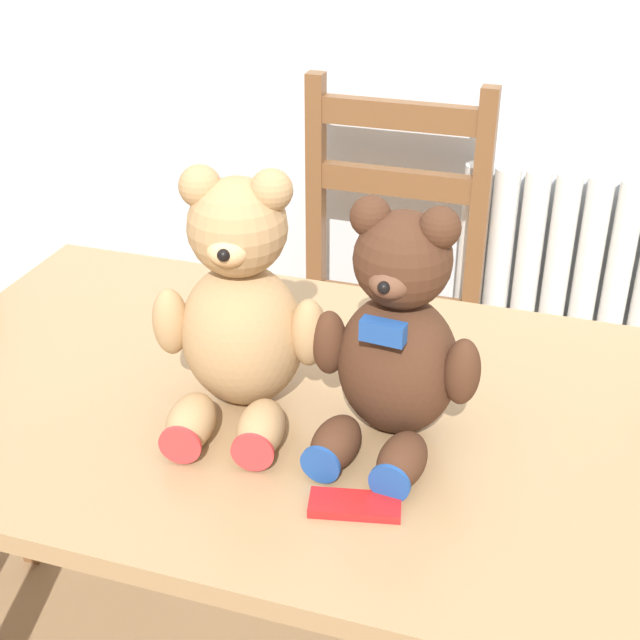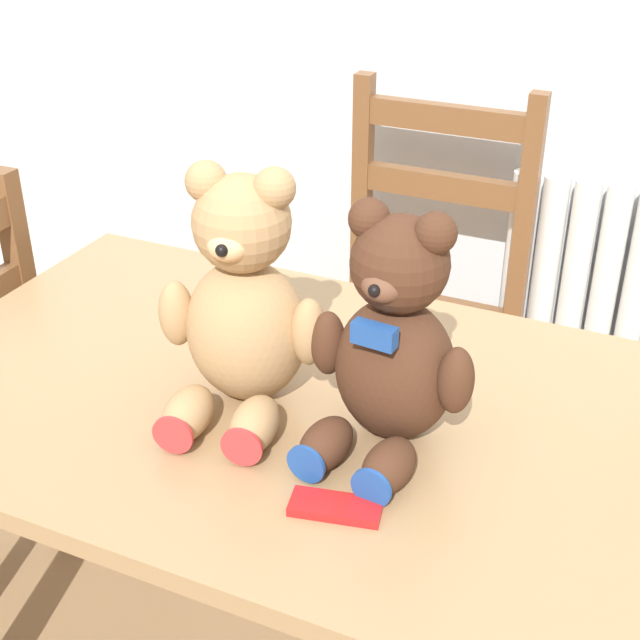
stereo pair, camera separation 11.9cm
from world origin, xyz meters
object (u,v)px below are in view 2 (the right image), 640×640
at_px(teddy_bear_right, 392,346).
at_px(chocolate_bar, 336,507).
at_px(wooden_chair_behind, 418,314).
at_px(teddy_bear_left, 242,307).

bearing_deg(teddy_bear_right, chocolate_bar, 93.84).
xyz_separation_m(wooden_chair_behind, chocolate_bar, (0.21, -0.97, 0.27)).
relative_size(wooden_chair_behind, chocolate_bar, 8.77).
bearing_deg(teddy_bear_right, wooden_chair_behind, -69.51).
relative_size(wooden_chair_behind, teddy_bear_right, 2.97).
distance_m(wooden_chair_behind, teddy_bear_right, 0.92).
height_order(wooden_chair_behind, chocolate_bar, wooden_chair_behind).
bearing_deg(teddy_bear_right, teddy_bear_left, 5.52).
bearing_deg(teddy_bear_left, teddy_bear_right, 171.26).
xyz_separation_m(wooden_chair_behind, teddy_bear_left, (-0.00, -0.80, 0.42)).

